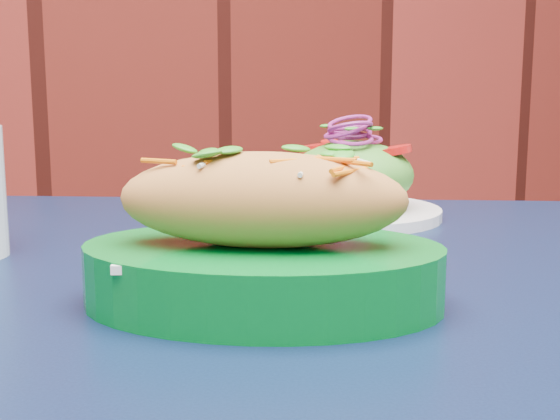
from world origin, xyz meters
name	(u,v)px	position (x,y,z in m)	size (l,w,h in m)	color
cafe_table	(268,379)	(0.14, 1.85, 0.66)	(1.04, 1.04, 0.75)	black
banh_mi_basket	(263,245)	(0.11, 1.78, 0.80)	(0.31, 0.26, 0.12)	#00651E
salad_plate	(352,181)	(0.31, 2.07, 0.79)	(0.21, 0.21, 0.12)	white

